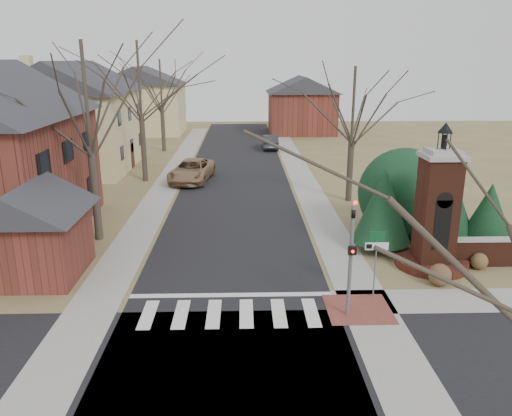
{
  "coord_description": "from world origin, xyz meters",
  "views": [
    {
      "loc": [
        0.51,
        -15.68,
        8.99
      ],
      "look_at": [
        1.1,
        6.0,
        2.51
      ],
      "focal_mm": 35.0,
      "sensor_mm": 36.0,
      "label": 1
    }
  ],
  "objects_px": {
    "brick_gate_monument": "(436,221)",
    "distant_car": "(270,142)",
    "pickup_truck": "(192,171)",
    "sign_post": "(376,251)",
    "traffic_signal_pole": "(351,249)"
  },
  "relations": [
    {
      "from": "sign_post",
      "to": "distant_car",
      "type": "relative_size",
      "value": 0.62
    },
    {
      "from": "traffic_signal_pole",
      "to": "distant_car",
      "type": "bearing_deg",
      "value": 91.45
    },
    {
      "from": "traffic_signal_pole",
      "to": "pickup_truck",
      "type": "relative_size",
      "value": 0.76
    },
    {
      "from": "traffic_signal_pole",
      "to": "sign_post",
      "type": "distance_m",
      "value": 2.02
    },
    {
      "from": "sign_post",
      "to": "pickup_truck",
      "type": "relative_size",
      "value": 0.47
    },
    {
      "from": "sign_post",
      "to": "pickup_truck",
      "type": "height_order",
      "value": "sign_post"
    },
    {
      "from": "distant_car",
      "to": "traffic_signal_pole",
      "type": "bearing_deg",
      "value": 91.97
    },
    {
      "from": "pickup_truck",
      "to": "distant_car",
      "type": "distance_m",
      "value": 15.77
    },
    {
      "from": "pickup_truck",
      "to": "brick_gate_monument",
      "type": "bearing_deg",
      "value": -45.44
    },
    {
      "from": "pickup_truck",
      "to": "sign_post",
      "type": "bearing_deg",
      "value": -57.46
    },
    {
      "from": "sign_post",
      "to": "brick_gate_monument",
      "type": "distance_m",
      "value": 4.55
    },
    {
      "from": "brick_gate_monument",
      "to": "distant_car",
      "type": "bearing_deg",
      "value": 100.23
    },
    {
      "from": "brick_gate_monument",
      "to": "pickup_truck",
      "type": "xyz_separation_m",
      "value": [
        -12.4,
        16.79,
        -1.35
      ]
    },
    {
      "from": "traffic_signal_pole",
      "to": "brick_gate_monument",
      "type": "relative_size",
      "value": 0.69
    },
    {
      "from": "brick_gate_monument",
      "to": "distant_car",
      "type": "distance_m",
      "value": 31.55
    }
  ]
}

